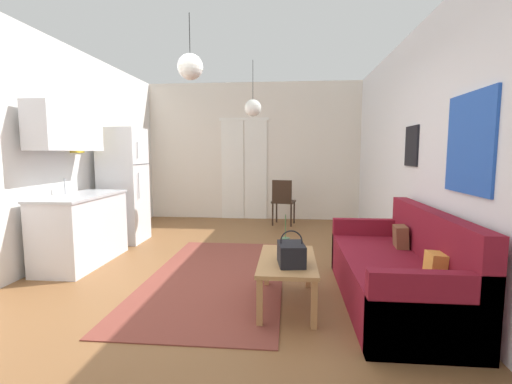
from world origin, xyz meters
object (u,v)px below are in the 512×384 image
object	(u,v)px
couch	(400,274)
accent_chair	(283,199)
coffee_table	(287,265)
bamboo_vase	(285,247)
refrigerator	(124,185)
pendant_lamp_near	(190,67)
pendant_lamp_far	(253,108)
handbag	(291,254)

from	to	relation	value
couch	accent_chair	size ratio (longest dim) A/B	2.26
coffee_table	bamboo_vase	distance (m)	0.16
refrigerator	pendant_lamp_near	world-z (taller)	pendant_lamp_near
pendant_lamp_far	refrigerator	bearing A→B (deg)	-169.14
couch	coffee_table	distance (m)	1.07
refrigerator	pendant_lamp_far	bearing A→B (deg)	10.86
coffee_table	refrigerator	world-z (taller)	refrigerator
couch	pendant_lamp_near	bearing A→B (deg)	167.57
bamboo_vase	pendant_lamp_far	distance (m)	3.00
pendant_lamp_near	accent_chair	bearing A→B (deg)	73.07
accent_chair	pendant_lamp_near	xyz separation A→B (m)	(-0.94, -3.08, 1.81)
refrigerator	pendant_lamp_near	bearing A→B (deg)	-45.66
accent_chair	pendant_lamp_near	distance (m)	3.69
coffee_table	bamboo_vase	world-z (taller)	bamboo_vase
couch	refrigerator	world-z (taller)	refrigerator
handbag	refrigerator	bearing A→B (deg)	138.35
bamboo_vase	couch	bearing A→B (deg)	3.55
coffee_table	bamboo_vase	bearing A→B (deg)	110.76
bamboo_vase	handbag	size ratio (longest dim) A/B	1.22
handbag	refrigerator	world-z (taller)	refrigerator
handbag	refrigerator	distance (m)	3.52
couch	handbag	distance (m)	1.09
bamboo_vase	handbag	xyz separation A→B (m)	(0.05, -0.22, 0.00)
handbag	accent_chair	distance (m)	3.83
accent_chair	pendant_lamp_near	world-z (taller)	pendant_lamp_near
accent_chair	bamboo_vase	bearing A→B (deg)	102.10
accent_chair	refrigerator	bearing A→B (deg)	41.95
bamboo_vase	refrigerator	world-z (taller)	refrigerator
accent_chair	pendant_lamp_far	world-z (taller)	pendant_lamp_far
coffee_table	handbag	size ratio (longest dim) A/B	2.96
couch	pendant_lamp_near	size ratio (longest dim) A/B	2.95
pendant_lamp_near	pendant_lamp_far	distance (m)	2.02
bamboo_vase	accent_chair	world-z (taller)	accent_chair
pendant_lamp_far	accent_chair	bearing A→B (deg)	67.12
handbag	accent_chair	world-z (taller)	accent_chair
coffee_table	accent_chair	world-z (taller)	accent_chair
refrigerator	pendant_lamp_near	distance (m)	2.62
couch	refrigerator	xyz separation A→B (m)	(-3.64, 2.04, 0.61)
couch	coffee_table	bearing A→B (deg)	-173.49
couch	coffee_table	world-z (taller)	couch
bamboo_vase	pendant_lamp_far	size ratio (longest dim) A/B	0.46
accent_chair	pendant_lamp_far	distance (m)	2.02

